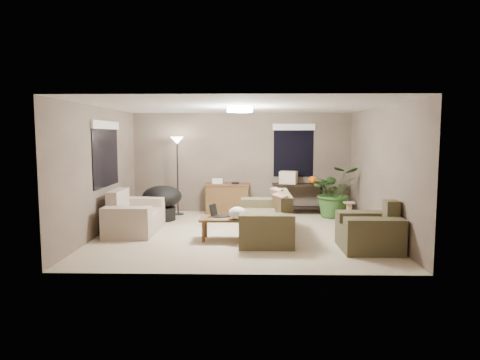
{
  "coord_description": "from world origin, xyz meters",
  "views": [
    {
      "loc": [
        0.19,
        -8.33,
        1.95
      ],
      "look_at": [
        0.0,
        0.2,
        1.05
      ],
      "focal_mm": 32.0,
      "sensor_mm": 36.0,
      "label": 1
    }
  ],
  "objects_px": {
    "main_sofa": "(267,221)",
    "armchair": "(370,232)",
    "coffee_table": "(227,221)",
    "cat_scratching_post": "(349,215)",
    "desk": "(227,198)",
    "papasan_chair": "(162,200)",
    "console_table": "(298,196)",
    "houseplant": "(335,197)",
    "floor_lamp": "(177,150)",
    "loveseat": "(134,217)"
  },
  "relations": [
    {
      "from": "main_sofa",
      "to": "desk",
      "type": "height_order",
      "value": "main_sofa"
    },
    {
      "from": "armchair",
      "to": "floor_lamp",
      "type": "relative_size",
      "value": 0.52
    },
    {
      "from": "houseplant",
      "to": "console_table",
      "type": "bearing_deg",
      "value": 150.5
    },
    {
      "from": "main_sofa",
      "to": "console_table",
      "type": "bearing_deg",
      "value": 70.04
    },
    {
      "from": "loveseat",
      "to": "main_sofa",
      "type": "bearing_deg",
      "value": -7.2
    },
    {
      "from": "loveseat",
      "to": "floor_lamp",
      "type": "xyz_separation_m",
      "value": [
        0.59,
        1.89,
        1.3
      ]
    },
    {
      "from": "coffee_table",
      "to": "papasan_chair",
      "type": "xyz_separation_m",
      "value": [
        -1.58,
        1.83,
        0.11
      ]
    },
    {
      "from": "desk",
      "to": "cat_scratching_post",
      "type": "relative_size",
      "value": 2.2
    },
    {
      "from": "main_sofa",
      "to": "cat_scratching_post",
      "type": "xyz_separation_m",
      "value": [
        1.83,
        1.09,
        -0.08
      ]
    },
    {
      "from": "floor_lamp",
      "to": "main_sofa",
      "type": "bearing_deg",
      "value": -46.74
    },
    {
      "from": "cat_scratching_post",
      "to": "desk",
      "type": "bearing_deg",
      "value": 154.2
    },
    {
      "from": "armchair",
      "to": "coffee_table",
      "type": "distance_m",
      "value": 2.55
    },
    {
      "from": "coffee_table",
      "to": "cat_scratching_post",
      "type": "distance_m",
      "value": 2.95
    },
    {
      "from": "armchair",
      "to": "papasan_chair",
      "type": "relative_size",
      "value": 0.91
    },
    {
      "from": "desk",
      "to": "armchair",
      "type": "bearing_deg",
      "value": -52.18
    },
    {
      "from": "loveseat",
      "to": "floor_lamp",
      "type": "relative_size",
      "value": 0.84
    },
    {
      "from": "papasan_chair",
      "to": "houseplant",
      "type": "bearing_deg",
      "value": 6.3
    },
    {
      "from": "papasan_chair",
      "to": "cat_scratching_post",
      "type": "xyz_separation_m",
      "value": [
        4.17,
        -0.43,
        -0.25
      ]
    },
    {
      "from": "console_table",
      "to": "loveseat",
      "type": "bearing_deg",
      "value": -149.84
    },
    {
      "from": "main_sofa",
      "to": "armchair",
      "type": "distance_m",
      "value": 1.96
    },
    {
      "from": "houseplant",
      "to": "cat_scratching_post",
      "type": "bearing_deg",
      "value": -80.25
    },
    {
      "from": "floor_lamp",
      "to": "desk",
      "type": "bearing_deg",
      "value": 7.9
    },
    {
      "from": "desk",
      "to": "main_sofa",
      "type": "bearing_deg",
      "value": -69.69
    },
    {
      "from": "armchair",
      "to": "main_sofa",
      "type": "bearing_deg",
      "value": 150.95
    },
    {
      "from": "coffee_table",
      "to": "cat_scratching_post",
      "type": "height_order",
      "value": "cat_scratching_post"
    },
    {
      "from": "papasan_chair",
      "to": "floor_lamp",
      "type": "distance_m",
      "value": 1.36
    },
    {
      "from": "coffee_table",
      "to": "armchair",
      "type": "bearing_deg",
      "value": -14.46
    },
    {
      "from": "console_table",
      "to": "papasan_chair",
      "type": "xyz_separation_m",
      "value": [
        -3.22,
        -0.9,
        0.03
      ]
    },
    {
      "from": "desk",
      "to": "houseplant",
      "type": "height_order",
      "value": "houseplant"
    },
    {
      "from": "console_table",
      "to": "papasan_chair",
      "type": "bearing_deg",
      "value": -164.37
    },
    {
      "from": "main_sofa",
      "to": "houseplant",
      "type": "distance_m",
      "value": 2.59
    },
    {
      "from": "loveseat",
      "to": "desk",
      "type": "xyz_separation_m",
      "value": [
        1.8,
        2.06,
        0.08
      ]
    },
    {
      "from": "main_sofa",
      "to": "coffee_table",
      "type": "relative_size",
      "value": 2.2
    },
    {
      "from": "desk",
      "to": "coffee_table",
      "type": "bearing_deg",
      "value": -87.27
    },
    {
      "from": "main_sofa",
      "to": "desk",
      "type": "xyz_separation_m",
      "value": [
        -0.89,
        2.4,
        0.08
      ]
    },
    {
      "from": "main_sofa",
      "to": "cat_scratching_post",
      "type": "bearing_deg",
      "value": 30.65
    },
    {
      "from": "armchair",
      "to": "console_table",
      "type": "xyz_separation_m",
      "value": [
        -0.84,
        3.36,
        0.14
      ]
    },
    {
      "from": "coffee_table",
      "to": "papasan_chair",
      "type": "height_order",
      "value": "papasan_chair"
    },
    {
      "from": "papasan_chair",
      "to": "cat_scratching_post",
      "type": "height_order",
      "value": "papasan_chair"
    },
    {
      "from": "main_sofa",
      "to": "loveseat",
      "type": "height_order",
      "value": "same"
    },
    {
      "from": "main_sofa",
      "to": "floor_lamp",
      "type": "relative_size",
      "value": 1.15
    },
    {
      "from": "console_table",
      "to": "floor_lamp",
      "type": "distance_m",
      "value": 3.2
    },
    {
      "from": "papasan_chair",
      "to": "houseplant",
      "type": "xyz_separation_m",
      "value": [
        4.02,
        0.44,
        0.01
      ]
    },
    {
      "from": "houseplant",
      "to": "desk",
      "type": "bearing_deg",
      "value": 170.17
    },
    {
      "from": "main_sofa",
      "to": "papasan_chair",
      "type": "xyz_separation_m",
      "value": [
        -2.34,
        1.51,
        0.17
      ]
    },
    {
      "from": "cat_scratching_post",
      "to": "loveseat",
      "type": "bearing_deg",
      "value": -170.63
    },
    {
      "from": "armchair",
      "to": "floor_lamp",
      "type": "xyz_separation_m",
      "value": [
        -3.81,
        3.18,
        1.3
      ]
    },
    {
      "from": "loveseat",
      "to": "cat_scratching_post",
      "type": "bearing_deg",
      "value": 9.37
    },
    {
      "from": "main_sofa",
      "to": "papasan_chair",
      "type": "distance_m",
      "value": 2.79
    },
    {
      "from": "houseplant",
      "to": "main_sofa",
      "type": "bearing_deg",
      "value": -130.71
    }
  ]
}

